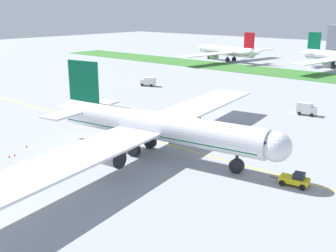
{
  "coord_description": "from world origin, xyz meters",
  "views": [
    {
      "loc": [
        55.12,
        -56.4,
        26.74
      ],
      "look_at": [
        2.42,
        4.04,
        3.61
      ],
      "focal_mm": 43.74,
      "sensor_mm": 36.0,
      "label": 1
    }
  ],
  "objects_px": {
    "ground_crew_wingwalker_port": "(81,149)",
    "service_truck_fuel_bowser": "(148,81)",
    "traffic_cone_port_wing": "(9,156)",
    "service_truck_catering_van": "(306,109)",
    "traffic_cone_starboard_wing": "(26,146)",
    "airliner_foreground": "(153,126)",
    "pushback_tug": "(295,179)",
    "ground_crew_wingwalker_starboard": "(170,139)",
    "ground_crew_marshaller_front": "(69,164)",
    "parked_airliner_far_left": "(228,51)",
    "traffic_cone_near_nose": "(14,155)"
  },
  "relations": [
    {
      "from": "ground_crew_wingwalker_port",
      "to": "service_truck_fuel_bowser",
      "type": "xyz_separation_m",
      "value": [
        -39.47,
        59.84,
        0.6
      ]
    },
    {
      "from": "traffic_cone_port_wing",
      "to": "service_truck_catering_van",
      "type": "height_order",
      "value": "service_truck_catering_van"
    },
    {
      "from": "ground_crew_wingwalker_port",
      "to": "traffic_cone_starboard_wing",
      "type": "distance_m",
      "value": 12.35
    },
    {
      "from": "airliner_foreground",
      "to": "service_truck_catering_van",
      "type": "height_order",
      "value": "airliner_foreground"
    },
    {
      "from": "pushback_tug",
      "to": "ground_crew_wingwalker_starboard",
      "type": "relative_size",
      "value": 3.94
    },
    {
      "from": "airliner_foreground",
      "to": "ground_crew_marshaller_front",
      "type": "bearing_deg",
      "value": -112.16
    },
    {
      "from": "airliner_foreground",
      "to": "parked_airliner_far_left",
      "type": "height_order",
      "value": "airliner_foreground"
    },
    {
      "from": "service_truck_fuel_bowser",
      "to": "airliner_foreground",
      "type": "bearing_deg",
      "value": -45.46
    },
    {
      "from": "ground_crew_marshaller_front",
      "to": "service_truck_fuel_bowser",
      "type": "bearing_deg",
      "value": 123.77
    },
    {
      "from": "ground_crew_marshaller_front",
      "to": "ground_crew_wingwalker_starboard",
      "type": "distance_m",
      "value": 22.2
    },
    {
      "from": "ground_crew_wingwalker_port",
      "to": "service_truck_fuel_bowser",
      "type": "distance_m",
      "value": 71.68
    },
    {
      "from": "pushback_tug",
      "to": "ground_crew_wingwalker_port",
      "type": "xyz_separation_m",
      "value": [
        -37.04,
        -13.08,
        0.05
      ]
    },
    {
      "from": "ground_crew_wingwalker_port",
      "to": "traffic_cone_port_wing",
      "type": "bearing_deg",
      "value": -130.3
    },
    {
      "from": "pushback_tug",
      "to": "service_truck_catering_van",
      "type": "distance_m",
      "value": 46.88
    },
    {
      "from": "ground_crew_wingwalker_port",
      "to": "parked_airliner_far_left",
      "type": "distance_m",
      "value": 149.41
    },
    {
      "from": "pushback_tug",
      "to": "ground_crew_wingwalker_port",
      "type": "distance_m",
      "value": 39.29
    },
    {
      "from": "ground_crew_wingwalker_starboard",
      "to": "ground_crew_wingwalker_port",
      "type": "bearing_deg",
      "value": -119.25
    },
    {
      "from": "parked_airliner_far_left",
      "to": "traffic_cone_port_wing",
      "type": "bearing_deg",
      "value": -71.92
    },
    {
      "from": "ground_crew_marshaller_front",
      "to": "parked_airliner_far_left",
      "type": "bearing_deg",
      "value": 113.09
    },
    {
      "from": "service_truck_fuel_bowser",
      "to": "service_truck_catering_van",
      "type": "xyz_separation_m",
      "value": [
        59.63,
        -3.02,
        0.04
      ]
    },
    {
      "from": "traffic_cone_near_nose",
      "to": "service_truck_fuel_bowser",
      "type": "height_order",
      "value": "service_truck_fuel_bowser"
    },
    {
      "from": "airliner_foreground",
      "to": "ground_crew_wingwalker_starboard",
      "type": "height_order",
      "value": "airliner_foreground"
    },
    {
      "from": "pushback_tug",
      "to": "ground_crew_wingwalker_starboard",
      "type": "bearing_deg",
      "value": 174.66
    },
    {
      "from": "airliner_foreground",
      "to": "parked_airliner_far_left",
      "type": "xyz_separation_m",
      "value": [
        -67.54,
        129.24,
        -0.43
      ]
    },
    {
      "from": "ground_crew_wingwalker_port",
      "to": "traffic_cone_near_nose",
      "type": "distance_m",
      "value": 12.35
    },
    {
      "from": "pushback_tug",
      "to": "traffic_cone_starboard_wing",
      "type": "distance_m",
      "value": 51.6
    },
    {
      "from": "ground_crew_wingwalker_starboard",
      "to": "service_truck_fuel_bowser",
      "type": "height_order",
      "value": "service_truck_fuel_bowser"
    },
    {
      "from": "airliner_foreground",
      "to": "ground_crew_wingwalker_port",
      "type": "height_order",
      "value": "airliner_foreground"
    },
    {
      "from": "traffic_cone_starboard_wing",
      "to": "traffic_cone_near_nose",
      "type": "bearing_deg",
      "value": -55.11
    },
    {
      "from": "service_truck_fuel_bowser",
      "to": "parked_airliner_far_left",
      "type": "xyz_separation_m",
      "value": [
        -17.38,
        78.27,
        3.54
      ]
    },
    {
      "from": "pushback_tug",
      "to": "parked_airliner_far_left",
      "type": "bearing_deg",
      "value": 126.91
    },
    {
      "from": "traffic_cone_starboard_wing",
      "to": "service_truck_fuel_bowser",
      "type": "relative_size",
      "value": 0.1
    },
    {
      "from": "airliner_foreground",
      "to": "pushback_tug",
      "type": "xyz_separation_m",
      "value": [
        26.35,
        4.21,
        -4.63
      ]
    },
    {
      "from": "ground_crew_marshaller_front",
      "to": "ground_crew_wingwalker_starboard",
      "type": "xyz_separation_m",
      "value": [
        4.2,
        21.8,
        0.02
      ]
    },
    {
      "from": "airliner_foreground",
      "to": "service_truck_catering_van",
      "type": "distance_m",
      "value": 49.03
    },
    {
      "from": "traffic_cone_near_nose",
      "to": "parked_airliner_far_left",
      "type": "distance_m",
      "value": 154.96
    },
    {
      "from": "airliner_foreground",
      "to": "ground_crew_marshaller_front",
      "type": "xyz_separation_m",
      "value": [
        -6.09,
        -14.94,
        -4.68
      ]
    },
    {
      "from": "airliner_foreground",
      "to": "traffic_cone_near_nose",
      "type": "xyz_separation_m",
      "value": [
        -19.11,
        -17.87,
        -5.36
      ]
    },
    {
      "from": "airliner_foreground",
      "to": "pushback_tug",
      "type": "distance_m",
      "value": 27.09
    },
    {
      "from": "pushback_tug",
      "to": "service_truck_fuel_bowser",
      "type": "bearing_deg",
      "value": 148.57
    },
    {
      "from": "ground_crew_wingwalker_port",
      "to": "ground_crew_wingwalker_starboard",
      "type": "bearing_deg",
      "value": 60.75
    },
    {
      "from": "ground_crew_wingwalker_port",
      "to": "pushback_tug",
      "type": "bearing_deg",
      "value": 19.45
    },
    {
      "from": "traffic_cone_starboard_wing",
      "to": "parked_airliner_far_left",
      "type": "distance_m",
      "value": 150.05
    },
    {
      "from": "ground_crew_wingwalker_port",
      "to": "ground_crew_marshaller_front",
      "type": "xyz_separation_m",
      "value": [
        4.6,
        -6.07,
        -0.11
      ]
    },
    {
      "from": "service_truck_fuel_bowser",
      "to": "ground_crew_marshaller_front",
      "type": "bearing_deg",
      "value": -56.23
    },
    {
      "from": "ground_crew_marshaller_front",
      "to": "traffic_cone_port_wing",
      "type": "distance_m",
      "value": 13.7
    },
    {
      "from": "ground_crew_marshaller_front",
      "to": "traffic_cone_starboard_wing",
      "type": "relative_size",
      "value": 2.72
    },
    {
      "from": "service_truck_fuel_bowser",
      "to": "traffic_cone_starboard_wing",
      "type": "bearing_deg",
      "value": -66.49
    },
    {
      "from": "ground_crew_marshaller_front",
      "to": "service_truck_fuel_bowser",
      "type": "relative_size",
      "value": 0.28
    },
    {
      "from": "traffic_cone_near_nose",
      "to": "pushback_tug",
      "type": "bearing_deg",
      "value": 25.91
    }
  ]
}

